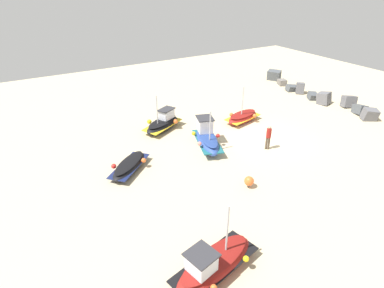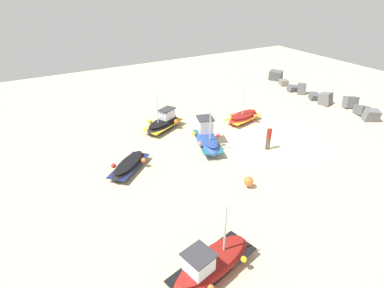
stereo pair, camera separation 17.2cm
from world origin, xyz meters
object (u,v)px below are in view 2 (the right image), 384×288
(fishing_boat_2, at_px, (243,117))
(fishing_boat_4, at_px, (211,264))
(fishing_boat_1, at_px, (129,165))
(mooring_buoy_0, at_px, (249,181))
(fishing_boat_3, at_px, (207,138))
(person_walking, at_px, (269,136))
(fishing_boat_0, at_px, (164,123))

(fishing_boat_2, relative_size, fishing_boat_4, 0.80)
(fishing_boat_2, bearing_deg, fishing_boat_1, 179.23)
(fishing_boat_2, distance_m, mooring_buoy_0, 8.77)
(fishing_boat_1, xyz_separation_m, fishing_boat_3, (-0.16, 5.57, 0.31))
(fishing_boat_2, height_order, fishing_boat_3, fishing_boat_2)
(fishing_boat_1, xyz_separation_m, person_walking, (2.17, 8.88, 0.66))
(fishing_boat_0, distance_m, fishing_boat_1, 5.89)
(fishing_boat_1, distance_m, fishing_boat_2, 10.47)
(fishing_boat_0, distance_m, fishing_boat_3, 4.17)
(fishing_boat_4, distance_m, mooring_buoy_0, 6.07)
(fishing_boat_3, height_order, person_walking, fishing_boat_3)
(fishing_boat_4, xyz_separation_m, mooring_buoy_0, (-3.70, 4.81, -0.10))
(fishing_boat_3, xyz_separation_m, mooring_buoy_0, (5.07, -0.52, -0.23))
(fishing_boat_1, height_order, mooring_buoy_0, mooring_buoy_0)
(fishing_boat_0, bearing_deg, person_walking, -80.34)
(fishing_boat_3, height_order, mooring_buoy_0, fishing_boat_3)
(fishing_boat_2, bearing_deg, person_walking, -120.11)
(fishing_boat_0, relative_size, fishing_boat_2, 1.09)
(fishing_boat_0, bearing_deg, fishing_boat_4, -134.37)
(fishing_boat_3, distance_m, person_walking, 4.07)
(fishing_boat_4, bearing_deg, fishing_boat_0, -120.47)
(fishing_boat_2, height_order, fishing_boat_4, fishing_boat_4)
(mooring_buoy_0, bearing_deg, fishing_boat_4, -52.46)
(fishing_boat_1, xyz_separation_m, fishing_boat_2, (-2.16, 10.24, 0.07))
(fishing_boat_2, bearing_deg, fishing_boat_0, 149.43)
(fishing_boat_1, relative_size, mooring_buoy_0, 4.75)
(fishing_boat_1, relative_size, fishing_boat_2, 0.97)
(fishing_boat_0, height_order, fishing_boat_3, fishing_boat_3)
(fishing_boat_3, bearing_deg, fishing_boat_2, -48.64)
(fishing_boat_3, bearing_deg, fishing_boat_1, 109.90)
(fishing_boat_1, xyz_separation_m, fishing_boat_4, (8.60, 0.24, 0.18))
(fishing_boat_2, relative_size, person_walking, 1.94)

